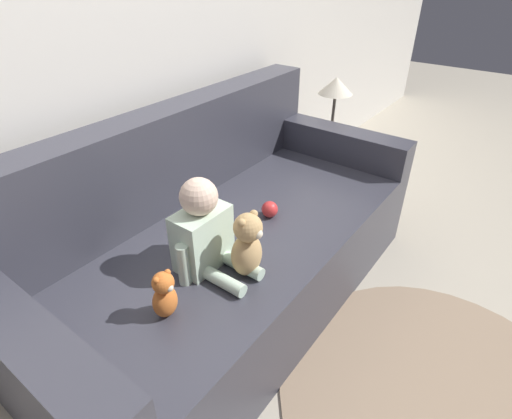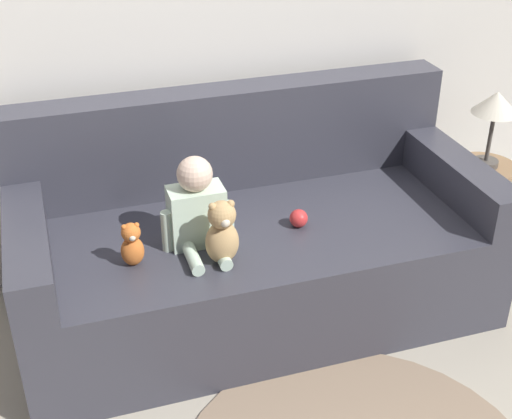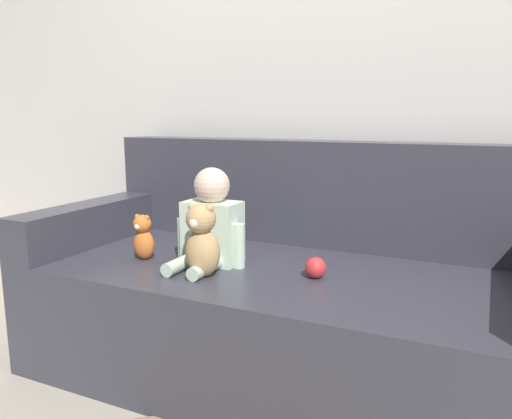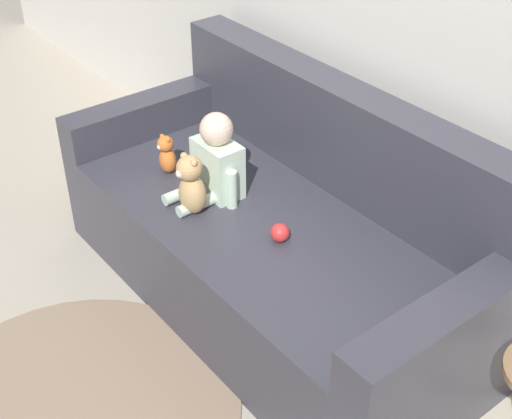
{
  "view_description": "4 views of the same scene",
  "coord_description": "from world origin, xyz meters",
  "px_view_note": "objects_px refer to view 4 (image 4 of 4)",
  "views": [
    {
      "loc": [
        -1.14,
        -0.98,
        1.5
      ],
      "look_at": [
        0.09,
        -0.07,
        0.53
      ],
      "focal_mm": 28.0,
      "sensor_mm": 36.0,
      "label": 1
    },
    {
      "loc": [
        -0.8,
        -2.48,
        2.03
      ],
      "look_at": [
        -0.04,
        -0.12,
        0.59
      ],
      "focal_mm": 50.0,
      "sensor_mm": 36.0,
      "label": 2
    },
    {
      "loc": [
        0.7,
        -1.74,
        1.04
      ],
      "look_at": [
        -0.07,
        -0.11,
        0.7
      ],
      "focal_mm": 35.0,
      "sensor_mm": 36.0,
      "label": 3
    },
    {
      "loc": [
        1.87,
        -1.55,
        2.18
      ],
      "look_at": [
        0.07,
        -0.14,
        0.58
      ],
      "focal_mm": 50.0,
      "sensor_mm": 36.0,
      "label": 4
    }
  ],
  "objects_px": {
    "couch": "(283,236)",
    "toy_ball": "(280,233)",
    "person_baby": "(215,162)",
    "teddy_bear_brown": "(191,185)",
    "plush_toy_side": "(167,154)"
  },
  "relations": [
    {
      "from": "person_baby",
      "to": "teddy_bear_brown",
      "type": "relative_size",
      "value": 1.4
    },
    {
      "from": "plush_toy_side",
      "to": "toy_ball",
      "type": "distance_m",
      "value": 0.71
    },
    {
      "from": "person_baby",
      "to": "toy_ball",
      "type": "distance_m",
      "value": 0.45
    },
    {
      "from": "person_baby",
      "to": "teddy_bear_brown",
      "type": "xyz_separation_m",
      "value": [
        0.06,
        -0.16,
        -0.02
      ]
    },
    {
      "from": "couch",
      "to": "toy_ball",
      "type": "xyz_separation_m",
      "value": [
        0.16,
        -0.15,
        0.18
      ]
    },
    {
      "from": "couch",
      "to": "toy_ball",
      "type": "bearing_deg",
      "value": -43.77
    },
    {
      "from": "person_baby",
      "to": "plush_toy_side",
      "type": "distance_m",
      "value": 0.29
    },
    {
      "from": "toy_ball",
      "to": "couch",
      "type": "bearing_deg",
      "value": 136.23
    },
    {
      "from": "toy_ball",
      "to": "teddy_bear_brown",
      "type": "bearing_deg",
      "value": -156.87
    },
    {
      "from": "teddy_bear_brown",
      "to": "toy_ball",
      "type": "height_order",
      "value": "teddy_bear_brown"
    },
    {
      "from": "couch",
      "to": "plush_toy_side",
      "type": "relative_size",
      "value": 10.85
    },
    {
      "from": "person_baby",
      "to": "plush_toy_side",
      "type": "xyz_separation_m",
      "value": [
        -0.28,
        -0.07,
        -0.07
      ]
    },
    {
      "from": "couch",
      "to": "teddy_bear_brown",
      "type": "bearing_deg",
      "value": -124.98
    },
    {
      "from": "person_baby",
      "to": "plush_toy_side",
      "type": "bearing_deg",
      "value": -165.57
    },
    {
      "from": "plush_toy_side",
      "to": "toy_ball",
      "type": "bearing_deg",
      "value": 5.78
    }
  ]
}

